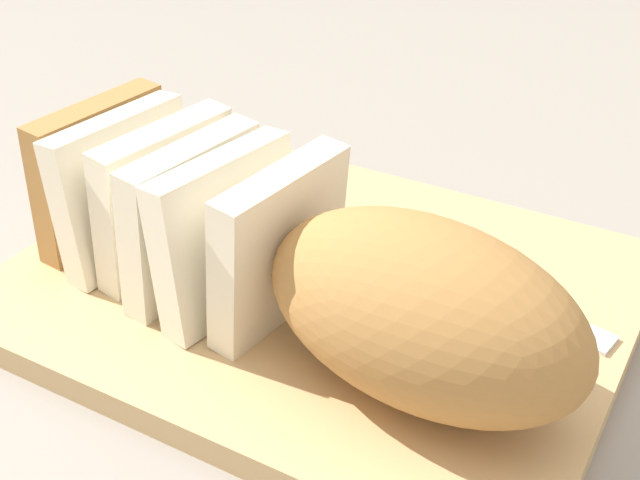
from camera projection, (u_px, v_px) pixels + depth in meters
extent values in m
plane|color=gray|center=(320.00, 301.00, 0.58)|extent=(3.00, 3.00, 0.00)
cube|color=tan|center=(320.00, 289.00, 0.57)|extent=(0.41, 0.33, 0.02)
ellipsoid|color=#A8753D|center=(423.00, 312.00, 0.45)|extent=(0.20, 0.13, 0.10)
cube|color=#F2E8CC|center=(275.00, 245.00, 0.51)|extent=(0.04, 0.11, 0.10)
cube|color=#F2E8CC|center=(227.00, 234.00, 0.52)|extent=(0.04, 0.11, 0.10)
cube|color=#F2E8CC|center=(192.00, 218.00, 0.53)|extent=(0.04, 0.11, 0.10)
cube|color=#F2E8CC|center=(165.00, 199.00, 0.56)|extent=(0.04, 0.11, 0.10)
cube|color=#F2E8CC|center=(125.00, 189.00, 0.57)|extent=(0.04, 0.11, 0.10)
cube|color=#A8753D|center=(101.00, 172.00, 0.59)|extent=(0.03, 0.11, 0.10)
cube|color=silver|center=(472.00, 288.00, 0.56)|extent=(0.19, 0.05, 0.00)
cylinder|color=black|center=(321.00, 214.00, 0.62)|extent=(0.07, 0.03, 0.02)
cube|color=silver|center=(356.00, 229.00, 0.60)|extent=(0.02, 0.03, 0.02)
sphere|color=#996633|center=(344.00, 304.00, 0.54)|extent=(0.00, 0.00, 0.00)
sphere|color=#996633|center=(399.00, 275.00, 0.56)|extent=(0.01, 0.01, 0.01)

